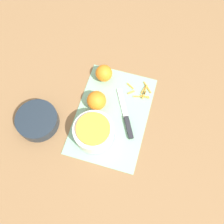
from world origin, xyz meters
TOP-DOWN VIEW (x-y plane):
  - ground_plane at (0.00, 0.00)m, footprint 4.00×4.00m
  - cutting_board at (0.00, 0.00)m, footprint 0.45×0.31m
  - bowl_speckled at (-0.11, 0.05)m, footprint 0.17×0.17m
  - bowl_dark at (-0.12, 0.29)m, footprint 0.18×0.18m
  - knife at (-0.02, -0.07)m, footprint 0.22×0.13m
  - orange_left at (0.17, 0.09)m, footprint 0.08×0.08m
  - orange_right at (0.03, 0.08)m, footprint 0.08×0.08m
  - peel_pile at (0.14, -0.10)m, footprint 0.09×0.12m

SIDE VIEW (x-z plane):
  - ground_plane at x=0.00m, z-range 0.00..0.00m
  - cutting_board at x=0.00m, z-range 0.00..0.01m
  - peel_pile at x=0.14m, z-range 0.00..0.01m
  - knife at x=-0.02m, z-range 0.00..0.02m
  - bowl_dark at x=-0.12m, z-range 0.00..0.05m
  - orange_left at x=0.17m, z-range 0.01..0.08m
  - orange_right at x=0.03m, z-range 0.01..0.09m
  - bowl_speckled at x=-0.11m, z-range 0.00..0.09m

